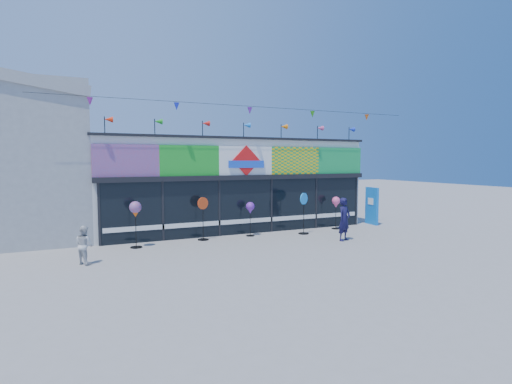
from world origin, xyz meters
TOP-DOWN VIEW (x-y plane):
  - ground at (0.00, 0.00)m, footprint 80.00×80.00m
  - kite_shop at (0.00, 5.94)m, footprint 16.00×5.70m
  - blue_sign at (6.58, 3.18)m, footprint 0.23×0.91m
  - spinner_0 at (-4.64, 2.55)m, footprint 0.42×0.42m
  - spinner_1 at (-2.05, 2.89)m, footprint 0.46×0.43m
  - spinner_2 at (-0.04, 2.88)m, footprint 0.36×0.36m
  - spinner_3 at (2.20, 2.35)m, footprint 0.47×0.45m
  - spinner_4 at (4.19, 2.81)m, footprint 0.37×0.37m
  - adult_man at (2.88, 0.47)m, footprint 0.70×0.57m
  - child at (-6.38, 0.86)m, footprint 0.60×0.65m

SIDE VIEW (x-z plane):
  - ground at x=0.00m, z-range 0.00..0.00m
  - child at x=-6.38m, z-range 0.00..1.17m
  - adult_man at x=2.88m, z-range 0.00..1.67m
  - spinner_1 at x=-2.05m, z-range 0.05..1.73m
  - blue_sign at x=6.58m, z-range 0.00..1.81m
  - spinner_3 at x=2.20m, z-range 0.05..1.80m
  - spinner_2 at x=-0.04m, z-range 0.42..1.83m
  - spinner_4 at x=4.19m, z-range 0.44..1.91m
  - spinner_0 at x=-4.64m, z-range 0.50..2.16m
  - kite_shop at x=0.00m, z-range -0.61..4.70m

